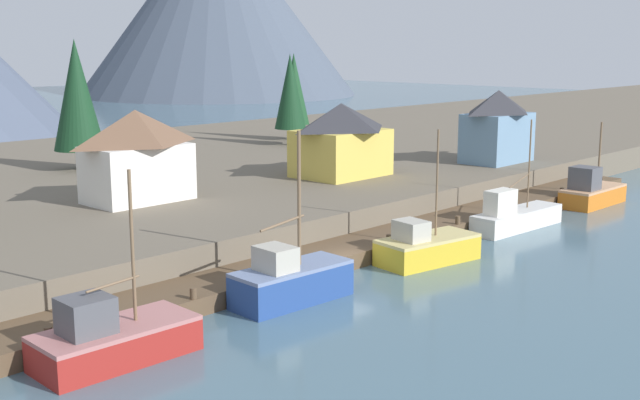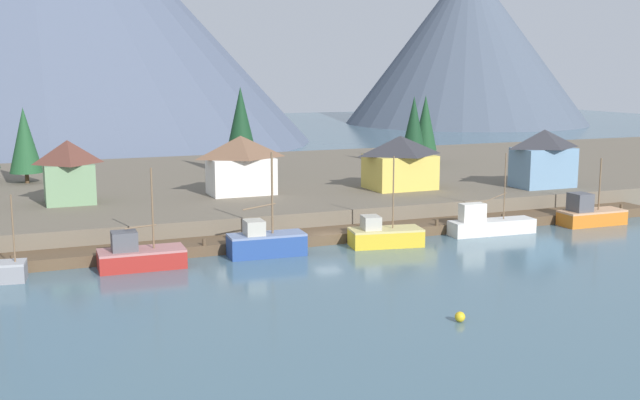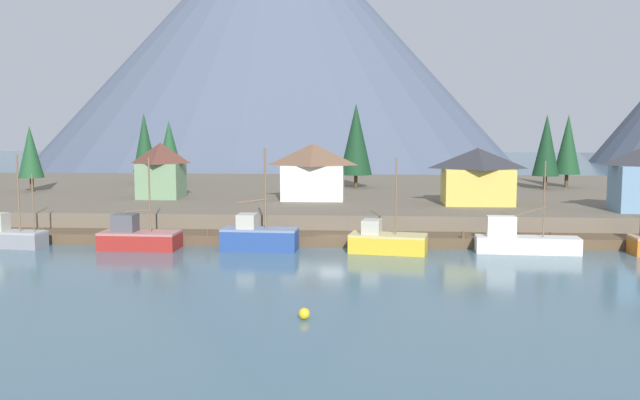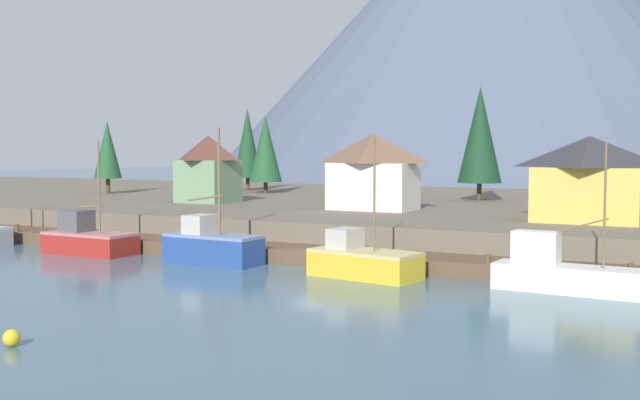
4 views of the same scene
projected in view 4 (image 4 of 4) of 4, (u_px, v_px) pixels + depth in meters
The scene contains 16 objects.
ground_plane at pixel (416, 243), 70.07m from camera, with size 400.00×400.00×1.00m, color #476675.
dock at pixel (324, 256), 54.09m from camera, with size 80.00×4.00×1.60m.
shoreline_bank at pixel (458, 213), 80.56m from camera, with size 400.00×56.00×2.50m, color #665B4C.
mountain_west_peak at pixel (496, 24), 171.57m from camera, with size 128.74×128.74×70.49m, color #4C566B.
fishing_boat_red at pixel (88, 239), 59.02m from camera, with size 7.25×3.40×8.51m.
fishing_boat_blue at pixel (212, 246), 54.00m from camera, with size 7.03×3.03×9.36m.
fishing_boat_yellow at pixel (363, 261), 48.12m from camera, with size 7.23×4.08×8.57m.
fishing_boat_white at pixel (571, 274), 43.06m from camera, with size 9.22×2.79×8.26m.
house_white at pixel (373, 171), 69.32m from camera, with size 7.63×4.75×6.71m.
house_green at pixel (208, 168), 78.96m from camera, with size 5.27×5.22×6.74m.
house_yellow at pixel (589, 178), 57.88m from camera, with size 7.96×6.00×6.35m.
conifer_near_left at pixel (107, 150), 94.14m from camera, with size 3.30×3.30×8.75m.
conifer_near_right at pixel (248, 143), 101.09m from camera, with size 3.55×3.55×10.64m.
conifer_mid_left at pixel (265, 149), 95.95m from camera, with size 4.03×4.03×9.51m.
conifer_back_left at pixel (480, 135), 81.39m from camera, with size 4.56×4.56×11.86m.
channel_buoy at pixel (12, 338), 31.35m from camera, with size 0.70×0.70×0.70m, color gold.
Camera 4 is at (24.68, -45.72, 7.94)m, focal length 43.96 mm.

